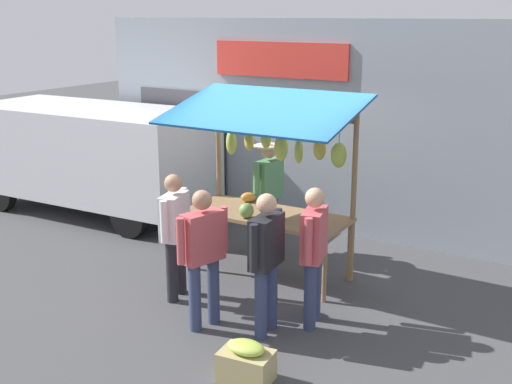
{
  "coord_description": "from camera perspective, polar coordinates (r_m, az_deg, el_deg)",
  "views": [
    {
      "loc": [
        -4.11,
        7.11,
        3.48
      ],
      "look_at": [
        0.0,
        0.3,
        1.25
      ],
      "focal_mm": 45.0,
      "sensor_mm": 36.0,
      "label": 1
    }
  ],
  "objects": [
    {
      "name": "produce_crate_near",
      "position": [
        6.47,
        -0.88,
        -14.92
      ],
      "size": [
        0.55,
        0.4,
        0.41
      ],
      "color": "tan",
      "rests_on": "ground"
    },
    {
      "name": "ground_plane",
      "position": [
        8.91,
        1.01,
        -7.31
      ],
      "size": [
        40.0,
        40.0,
        0.0
      ],
      "primitive_type": "plane",
      "color": "#424244"
    },
    {
      "name": "shopper_in_grey_tee",
      "position": [
        7.23,
        5.15,
        -4.91
      ],
      "size": [
        0.33,
        0.68,
        1.63
      ],
      "rotation": [
        0.0,
        0.0,
        -1.32
      ],
      "color": "navy",
      "rests_on": "ground"
    },
    {
      "name": "shopper_in_striped_shirt",
      "position": [
        7.0,
        0.93,
        -5.57
      ],
      "size": [
        0.26,
        0.7,
        1.63
      ],
      "rotation": [
        0.0,
        0.0,
        -1.49
      ],
      "color": "navy",
      "rests_on": "ground"
    },
    {
      "name": "vendor_with_sunhat",
      "position": [
        9.4,
        1.1,
        0.32
      ],
      "size": [
        0.43,
        0.71,
        1.67
      ],
      "rotation": [
        0.0,
        0.0,
        1.52
      ],
      "color": "#4C4C51",
      "rests_on": "ground"
    },
    {
      "name": "shopper_with_ponytail",
      "position": [
        7.96,
        -7.24,
        -3.19
      ],
      "size": [
        0.33,
        0.67,
        1.6
      ],
      "rotation": [
        0.0,
        0.0,
        -1.32
      ],
      "color": "#232328",
      "rests_on": "ground"
    },
    {
      "name": "market_stall",
      "position": [
        8.47,
        1.23,
        2.51
      ],
      "size": [
        2.5,
        1.46,
        2.5
      ],
      "color": "olive",
      "rests_on": "ground"
    },
    {
      "name": "street_backdrop",
      "position": [
        10.35,
        6.86,
        5.64
      ],
      "size": [
        9.0,
        0.3,
        3.4
      ],
      "color": "#8C939E",
      "rests_on": "ground"
    },
    {
      "name": "parked_van",
      "position": [
        11.91,
        -14.95,
        3.71
      ],
      "size": [
        4.47,
        2.02,
        1.88
      ],
      "rotation": [
        0.0,
        0.0,
        0.04
      ],
      "color": "silver",
      "rests_on": "ground"
    },
    {
      "name": "shopper_with_shopping_bag",
      "position": [
        7.18,
        -4.72,
        -5.13
      ],
      "size": [
        0.35,
        0.67,
        1.62
      ],
      "rotation": [
        0.0,
        0.0,
        -1.86
      ],
      "color": "navy",
      "rests_on": "ground"
    }
  ]
}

